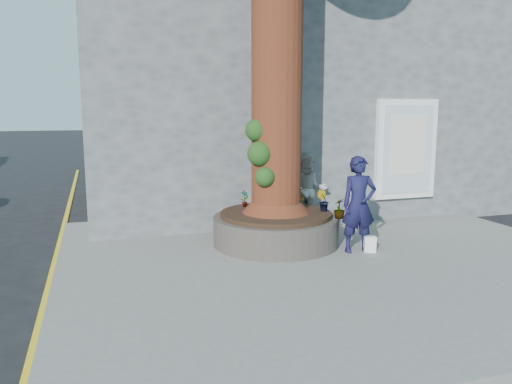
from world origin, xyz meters
name	(u,v)px	position (x,y,z in m)	size (l,w,h in m)	color
ground	(271,292)	(0.00, 0.00, 0.00)	(120.00, 120.00, 0.00)	black
pavement	(334,258)	(1.50, 1.00, 0.06)	(9.00, 8.00, 0.12)	slate
yellow_line	(48,291)	(-3.05, 1.00, 0.00)	(0.10, 30.00, 0.01)	yellow
stone_shop	(270,89)	(2.50, 7.20, 3.16)	(10.30, 8.30, 6.30)	#535458
neighbour_shop	(496,96)	(10.50, 7.20, 3.00)	(6.00, 8.00, 6.00)	#535458
planter	(276,228)	(0.80, 2.00, 0.41)	(2.30, 2.30, 0.60)	black
man	(359,205)	(1.98, 1.07, 0.96)	(0.61, 0.40, 1.67)	#131334
woman	(309,190)	(1.90, 3.02, 0.91)	(0.77, 0.60, 1.58)	#A5A49E
shopping_bag	(370,244)	(2.17, 0.98, 0.26)	(0.20, 0.12, 0.28)	white
plant_a	(244,198)	(0.39, 2.65, 0.88)	(0.17, 0.12, 0.33)	gray
plant_b	(323,201)	(1.65, 1.81, 0.92)	(0.22, 0.21, 0.39)	gray
plant_c	(339,209)	(1.65, 1.15, 0.89)	(0.19, 0.19, 0.35)	gray
plant_d	(301,195)	(1.65, 2.85, 0.86)	(0.25, 0.22, 0.28)	gray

